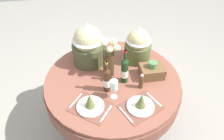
{
  "coord_description": "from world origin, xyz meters",
  "views": [
    {
      "loc": [
        -0.26,
        -1.53,
        2.19
      ],
      "look_at": [
        0.0,
        0.03,
        0.82
      ],
      "focal_mm": 34.0,
      "sensor_mm": 36.0,
      "label": 1
    }
  ],
  "objects": [
    {
      "name": "place_setting_right",
      "position": [
        0.18,
        -0.4,
        0.79
      ],
      "size": [
        0.42,
        0.38,
        0.16
      ],
      "color": "brown",
      "rests_on": "dining_table"
    },
    {
      "name": "flower_vase",
      "position": [
        -0.02,
        0.06,
        0.95
      ],
      "size": [
        0.18,
        0.14,
        0.44
      ],
      "color": "#47331E",
      "rests_on": "dining_table"
    },
    {
      "name": "gift_tub_back_left",
      "position": [
        -0.2,
        0.31,
        0.98
      ],
      "size": [
        0.35,
        0.35,
        0.47
      ],
      "color": "#474C2D",
      "rests_on": "dining_table"
    },
    {
      "name": "wine_bottle_left",
      "position": [
        -0.08,
        -0.15,
        0.87
      ],
      "size": [
        0.07,
        0.07,
        0.34
      ],
      "color": "#422814",
      "rests_on": "dining_table"
    },
    {
      "name": "wine_bottle_centre",
      "position": [
        0.11,
        -0.06,
        0.88
      ],
      "size": [
        0.07,
        0.07,
        0.37
      ],
      "color": "#143819",
      "rests_on": "dining_table"
    },
    {
      "name": "pepper_mill",
      "position": [
        0.24,
        -0.17,
        0.81
      ],
      "size": [
        0.04,
        0.04,
        0.17
      ],
      "color": "brown",
      "rests_on": "dining_table"
    },
    {
      "name": "woven_basket_side_right",
      "position": [
        0.39,
        -0.03,
        0.8
      ],
      "size": [
        0.23,
        0.18,
        0.17
      ],
      "color": "brown",
      "rests_on": "dining_table"
    },
    {
      "name": "gift_tub_back_right",
      "position": [
        0.32,
        0.27,
        0.95
      ],
      "size": [
        0.28,
        0.28,
        0.4
      ],
      "color": "#566033",
      "rests_on": "dining_table"
    },
    {
      "name": "wine_glass_left",
      "position": [
        -0.03,
        -0.25,
        0.88
      ],
      "size": [
        0.07,
        0.07,
        0.2
      ],
      "color": "silver",
      "rests_on": "dining_table"
    },
    {
      "name": "place_setting_left",
      "position": [
        -0.25,
        -0.33,
        0.79
      ],
      "size": [
        0.43,
        0.41,
        0.16
      ],
      "color": "brown",
      "rests_on": "dining_table"
    },
    {
      "name": "dining_table",
      "position": [
        0.0,
        0.0,
        0.61
      ],
      "size": [
        1.38,
        1.38,
        0.74
      ],
      "color": "brown",
      "rests_on": "ground"
    },
    {
      "name": "ground",
      "position": [
        0.0,
        0.0,
        0.0
      ],
      "size": [
        8.0,
        8.0,
        0.0
      ],
      "primitive_type": "plane",
      "color": "#9E998E"
    }
  ]
}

